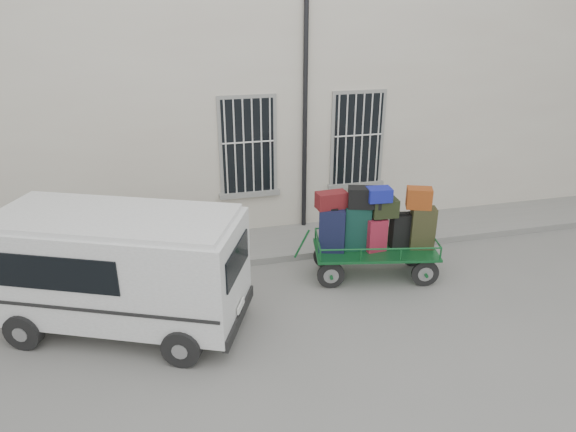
# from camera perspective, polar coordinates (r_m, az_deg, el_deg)

# --- Properties ---
(ground) EXTENTS (80.00, 80.00, 0.00)m
(ground) POSITION_cam_1_polar(r_m,az_deg,el_deg) (10.29, 1.04, -8.60)
(ground) COLOR slate
(ground) RESTS_ON ground
(building) EXTENTS (24.00, 5.15, 6.00)m
(building) POSITION_cam_1_polar(r_m,az_deg,el_deg) (14.36, -4.74, 13.24)
(building) COLOR beige
(building) RESTS_ON ground
(sidewalk) EXTENTS (24.00, 1.70, 0.15)m
(sidewalk) POSITION_cam_1_polar(r_m,az_deg,el_deg) (12.13, -1.66, -3.05)
(sidewalk) COLOR gray
(sidewalk) RESTS_ON ground
(luggage_cart) EXTENTS (2.97, 1.60, 1.99)m
(luggage_cart) POSITION_cam_1_polar(r_m,az_deg,el_deg) (10.56, 9.62, -1.42)
(luggage_cart) COLOR black
(luggage_cart) RESTS_ON ground
(van) EXTENTS (4.57, 3.29, 2.14)m
(van) POSITION_cam_1_polar(r_m,az_deg,el_deg) (9.21, -18.34, -5.13)
(van) COLOR silver
(van) RESTS_ON ground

